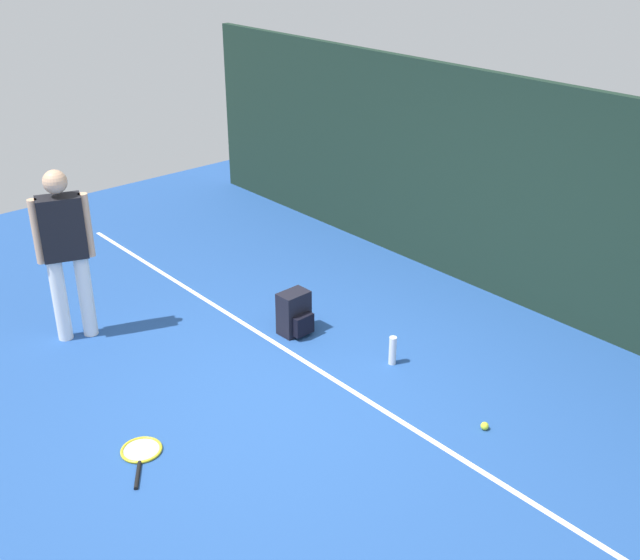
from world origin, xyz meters
name	(u,v)px	position (x,y,z in m)	size (l,w,h in m)	color
ground_plane	(285,398)	(0.00, 0.00, 0.00)	(12.00, 12.00, 0.00)	#234C93
back_fence	(511,192)	(0.00, 3.00, 1.17)	(10.00, 0.10, 2.34)	#192D23
court_line	(329,376)	(0.00, 0.50, 0.00)	(9.00, 0.05, 0.00)	white
tennis_player	(65,246)	(-2.17, -0.87, 0.97)	(0.34, 0.50, 1.70)	white
tennis_racket	(141,452)	(-0.14, -1.31, 0.01)	(0.61, 0.49, 0.03)	black
backpack	(295,314)	(-0.81, 0.78, 0.21)	(0.29, 0.31, 0.44)	black
tennis_ball_near_player	(485,426)	(1.41, 0.94, 0.03)	(0.07, 0.07, 0.07)	#CCE033
water_bottle	(393,350)	(0.22, 1.09, 0.14)	(0.07, 0.07, 0.28)	white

